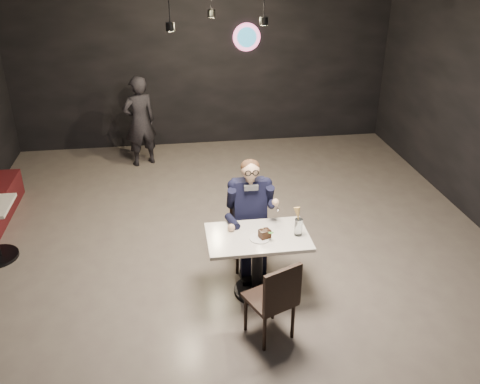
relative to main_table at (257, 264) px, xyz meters
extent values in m
plane|color=gray|center=(-0.18, 0.30, -0.38)|extent=(9.00, 9.00, 0.00)
cube|color=black|center=(-0.18, 2.30, 2.51)|extent=(1.40, 1.20, 0.36)
cube|color=white|center=(0.00, 0.00, 0.00)|extent=(1.10, 0.70, 0.75)
cube|color=black|center=(0.00, 0.55, 0.09)|extent=(0.42, 0.46, 0.92)
cube|color=black|center=(0.00, -0.69, 0.09)|extent=(0.57, 0.59, 0.92)
cube|color=black|center=(0.00, 0.55, 0.34)|extent=(0.60, 0.80, 1.44)
cylinder|color=white|center=(0.01, -0.07, 0.38)|extent=(0.22, 0.22, 0.01)
cube|color=black|center=(0.06, -0.06, 0.43)|extent=(0.14, 0.13, 0.08)
ellipsoid|color=#32812A|center=(0.12, -0.11, 0.47)|extent=(0.06, 0.04, 0.01)
cylinder|color=silver|center=(0.43, -0.05, 0.47)|extent=(0.09, 0.09, 0.19)
cone|color=#DCB55A|center=(0.42, -0.04, 0.63)|extent=(0.09, 0.09, 0.14)
imported|color=black|center=(-1.37, 3.90, 0.41)|extent=(0.68, 0.57, 1.57)
camera|label=1|loc=(-0.86, -4.59, 3.25)|focal=38.00mm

